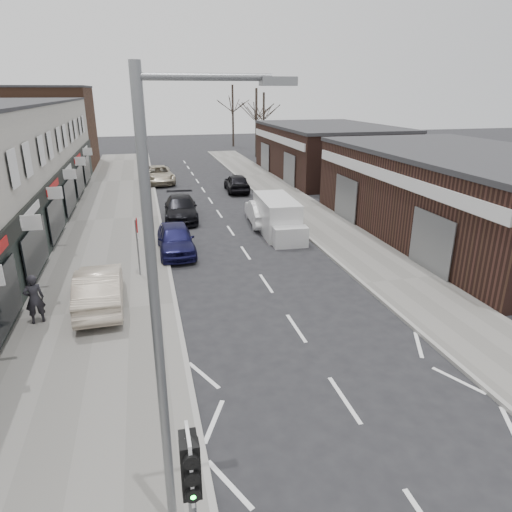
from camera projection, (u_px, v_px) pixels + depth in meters
ground at (381, 454)px, 10.32m from camera, size 160.00×160.00×0.00m
pavement_left at (114, 219)px, 28.85m from camera, size 5.50×64.00×0.12m
pavement_right at (301, 208)px, 31.67m from camera, size 3.50×64.00×0.12m
brick_block_far at (52, 129)px, 46.95m from camera, size 8.00×10.00×8.00m
right_unit_near at (466, 196)px, 25.14m from camera, size 10.00×18.00×4.50m
right_unit_far at (327, 152)px, 43.38m from camera, size 10.00×16.00×4.50m
tree_far_a at (256, 157)px, 56.13m from camera, size 3.60×3.60×8.00m
tree_far_b at (264, 151)px, 62.17m from camera, size 3.60×3.60×7.50m
tree_far_c at (233, 146)px, 66.97m from camera, size 3.60×3.60×8.50m
traffic_light at (191, 478)px, 6.67m from camera, size 0.28×0.60×3.10m
street_lamp at (167, 307)px, 6.99m from camera, size 2.23×0.22×8.00m
warning_sign at (137, 229)px, 19.35m from camera, size 0.12×0.80×2.70m
white_van at (277, 217)px, 25.89m from camera, size 2.05×5.32×2.04m
sedan_on_pavement at (99, 288)px, 16.88m from camera, size 1.75×4.63×1.51m
pedestrian at (34, 299)px, 15.64m from camera, size 0.76×0.62×1.79m
parked_car_left_a at (176, 239)px, 22.83m from camera, size 1.77×4.35×1.48m
parked_car_left_b at (181, 208)px, 28.86m from camera, size 2.31×5.07×1.44m
parked_car_left_c at (159, 175)px, 40.21m from camera, size 2.81×5.48×1.48m
parked_car_right_a at (262, 212)px, 27.93m from camera, size 1.97×4.68×1.50m
parked_car_right_b at (237, 183)px, 36.78m from camera, size 1.95×4.37×1.46m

